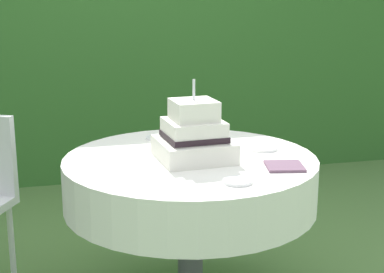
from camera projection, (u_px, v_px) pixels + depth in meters
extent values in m
cube|color=#336628|center=(120.00, 9.00, 4.62)|extent=(5.67, 0.53, 2.67)
cylinder|color=#4C4C51|center=(190.00, 238.00, 2.71)|extent=(0.12, 0.12, 0.71)
cylinder|color=olive|center=(190.00, 161.00, 2.62)|extent=(1.11, 1.11, 0.03)
cylinder|color=white|center=(190.00, 181.00, 2.64)|extent=(1.14, 1.14, 0.22)
cube|color=white|center=(194.00, 149.00, 2.58)|extent=(0.33, 0.33, 0.09)
cube|color=white|center=(194.00, 130.00, 2.56)|extent=(0.26, 0.26, 0.09)
cube|color=black|center=(194.00, 136.00, 2.56)|extent=(0.27, 0.27, 0.02)
cube|color=white|center=(194.00, 110.00, 2.53)|extent=(0.20, 0.20, 0.09)
sphere|color=#D13866|center=(210.00, 127.00, 2.71)|extent=(0.08, 0.08, 0.08)
cylinder|color=silver|center=(194.00, 90.00, 2.51)|extent=(0.01, 0.01, 0.09)
cylinder|color=white|center=(263.00, 148.00, 2.74)|extent=(0.13, 0.13, 0.01)
cylinder|color=white|center=(158.00, 138.00, 2.94)|extent=(0.12, 0.12, 0.01)
cylinder|color=white|center=(237.00, 181.00, 2.26)|extent=(0.11, 0.11, 0.01)
cylinder|color=white|center=(208.00, 139.00, 2.92)|extent=(0.14, 0.14, 0.01)
cube|color=#6B4C60|center=(284.00, 166.00, 2.46)|extent=(0.18, 0.18, 0.01)
cylinder|color=white|center=(12.00, 246.00, 2.93)|extent=(0.03, 0.03, 0.45)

